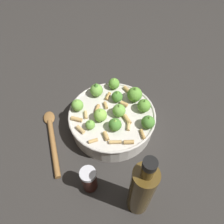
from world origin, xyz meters
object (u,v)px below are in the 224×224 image
pepper_shaker (89,180)px  olive_oil_bottle (141,190)px  cooking_pan (113,117)px  wooden_spoon (52,137)px

pepper_shaker → olive_oil_bottle: 0.14m
olive_oil_bottle → pepper_shaker: bearing=26.7°
olive_oil_bottle → cooking_pan: bearing=-28.8°
olive_oil_bottle → wooden_spoon: size_ratio=1.07×
olive_oil_bottle → wooden_spoon: olive_oil_bottle is taller
cooking_pan → olive_oil_bottle: (-0.22, 0.12, 0.06)m
cooking_pan → olive_oil_bottle: olive_oil_bottle is taller
cooking_pan → pepper_shaker: bearing=120.2°
pepper_shaker → wooden_spoon: (0.19, -0.01, -0.04)m
wooden_spoon → olive_oil_bottle: bearing=-170.7°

